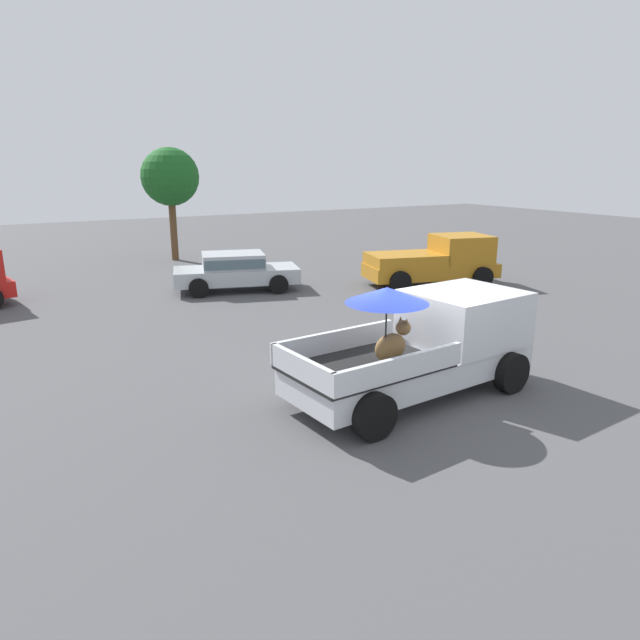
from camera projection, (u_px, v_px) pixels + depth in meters
ground_plane at (410, 395)px, 11.14m from camera, size 80.00×80.00×0.00m
pickup_truck_main at (429, 343)px, 11.11m from camera, size 5.19×2.60×2.27m
pickup_truck_red at (436, 261)px, 21.10m from camera, size 5.10×3.10×1.80m
parked_sedan_near at (235, 270)px, 20.14m from camera, size 4.62×2.92×1.33m
tree_by_lot at (170, 178)px, 25.75m from camera, size 2.59×2.59×5.06m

